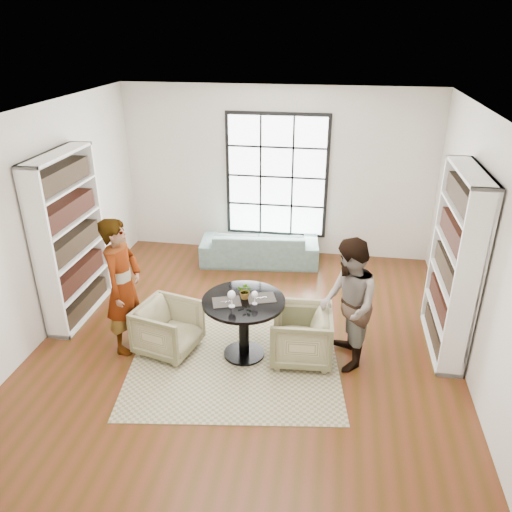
% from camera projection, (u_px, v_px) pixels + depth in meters
% --- Properties ---
extents(ground, '(6.00, 6.00, 0.00)m').
position_uv_depth(ground, '(248.00, 340.00, 6.79)').
color(ground, '#592815').
extents(room_shell, '(6.00, 6.01, 6.00)m').
position_uv_depth(room_shell, '(254.00, 240.00, 6.74)').
color(room_shell, silver).
rests_on(room_shell, ground).
extents(rug, '(2.93, 2.93, 0.01)m').
position_uv_depth(rug, '(235.00, 353.00, 6.52)').
color(rug, tan).
rests_on(rug, ground).
extents(pedestal_table, '(1.03, 1.03, 0.82)m').
position_uv_depth(pedestal_table, '(244.00, 316.00, 6.24)').
color(pedestal_table, black).
rests_on(pedestal_table, ground).
extents(sofa, '(2.14, 1.02, 0.60)m').
position_uv_depth(sofa, '(260.00, 246.00, 8.89)').
color(sofa, slate).
rests_on(sofa, ground).
extents(armchair_left, '(0.88, 0.87, 0.67)m').
position_uv_depth(armchair_left, '(168.00, 328.00, 6.45)').
color(armchair_left, tan).
rests_on(armchair_left, ground).
extents(armchair_right, '(0.81, 0.79, 0.70)m').
position_uv_depth(armchair_right, '(301.00, 335.00, 6.28)').
color(armchair_right, tan).
rests_on(armchair_right, ground).
extents(person_left, '(0.48, 0.69, 1.82)m').
position_uv_depth(person_left, '(123.00, 286.00, 6.29)').
color(person_left, gray).
rests_on(person_left, ground).
extents(person_right, '(0.78, 0.92, 1.68)m').
position_uv_depth(person_right, '(348.00, 305.00, 5.99)').
color(person_right, gray).
rests_on(person_right, ground).
extents(placemat_left, '(0.40, 0.35, 0.01)m').
position_uv_depth(placemat_left, '(227.00, 302.00, 6.09)').
color(placemat_left, black).
rests_on(placemat_left, pedestal_table).
extents(placemat_right, '(0.40, 0.35, 0.01)m').
position_uv_depth(placemat_right, '(261.00, 298.00, 6.17)').
color(placemat_right, black).
rests_on(placemat_right, pedestal_table).
extents(cutlery_left, '(0.20, 0.25, 0.01)m').
position_uv_depth(cutlery_left, '(227.00, 301.00, 6.09)').
color(cutlery_left, silver).
rests_on(cutlery_left, placemat_left).
extents(cutlery_right, '(0.20, 0.25, 0.01)m').
position_uv_depth(cutlery_right, '(261.00, 297.00, 6.17)').
color(cutlery_right, silver).
rests_on(cutlery_right, placemat_right).
extents(wine_glass_left, '(0.10, 0.10, 0.22)m').
position_uv_depth(wine_glass_left, '(232.00, 295.00, 5.93)').
color(wine_glass_left, silver).
rests_on(wine_glass_left, pedestal_table).
extents(wine_glass_right, '(0.08, 0.08, 0.18)m').
position_uv_depth(wine_glass_right, '(255.00, 295.00, 6.00)').
color(wine_glass_right, silver).
rests_on(wine_glass_right, pedestal_table).
extents(flower_centerpiece, '(0.21, 0.19, 0.21)m').
position_uv_depth(flower_centerpiece, '(245.00, 291.00, 6.13)').
color(flower_centerpiece, gray).
rests_on(flower_centerpiece, pedestal_table).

